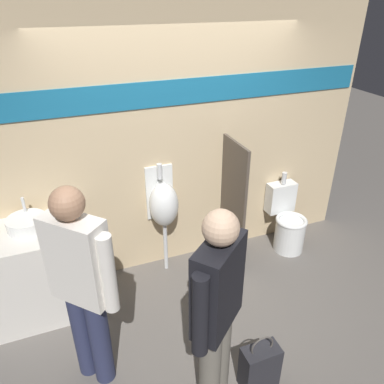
% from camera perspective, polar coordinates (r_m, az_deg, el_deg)
% --- Properties ---
extents(ground_plane, '(16.00, 16.00, 0.00)m').
position_cam_1_polar(ground_plane, '(4.07, 0.90, -14.21)').
color(ground_plane, '#5B5651').
extents(display_wall, '(4.18, 0.07, 2.70)m').
position_cam_1_polar(display_wall, '(3.81, -2.36, 6.97)').
color(display_wall, tan).
rests_on(display_wall, ground_plane).
extents(sink_counter, '(0.99, 0.62, 0.91)m').
position_cam_1_polar(sink_counter, '(3.82, -23.15, -11.35)').
color(sink_counter, silver).
rests_on(sink_counter, ground_plane).
extents(sink_basin, '(0.34, 0.34, 0.24)m').
position_cam_1_polar(sink_basin, '(3.59, -23.90, -4.31)').
color(sink_basin, silver).
rests_on(sink_basin, sink_counter).
extents(cell_phone, '(0.07, 0.14, 0.01)m').
position_cam_1_polar(cell_phone, '(3.44, -19.66, -5.87)').
color(cell_phone, '#B7B7BC').
rests_on(cell_phone, sink_counter).
extents(divider_near_counter, '(0.03, 0.53, 1.44)m').
position_cam_1_polar(divider_near_counter, '(4.04, 6.22, -1.99)').
color(divider_near_counter, '#4C4238').
rests_on(divider_near_counter, ground_plane).
extents(urinal_near_counter, '(0.30, 0.30, 1.23)m').
position_cam_1_polar(urinal_near_counter, '(3.85, -4.37, -1.87)').
color(urinal_near_counter, silver).
rests_on(urinal_near_counter, ground_plane).
extents(toilet, '(0.36, 0.53, 0.91)m').
position_cam_1_polar(toilet, '(4.58, 14.30, -4.66)').
color(toilet, silver).
rests_on(toilet, ground_plane).
extents(person_in_vest, '(0.45, 0.46, 1.71)m').
position_cam_1_polar(person_in_vest, '(2.80, -16.44, -13.30)').
color(person_in_vest, '#282D4C').
rests_on(person_in_vest, ground_plane).
extents(person_with_lanyard, '(0.47, 0.42, 1.68)m').
position_cam_1_polar(person_with_lanyard, '(2.55, 3.85, -17.52)').
color(person_with_lanyard, '#666056').
rests_on(person_with_lanyard, ground_plane).
extents(shopping_bag, '(0.29, 0.16, 0.53)m').
position_cam_1_polar(shopping_bag, '(3.22, 10.27, -24.73)').
color(shopping_bag, '#232328').
rests_on(shopping_bag, ground_plane).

